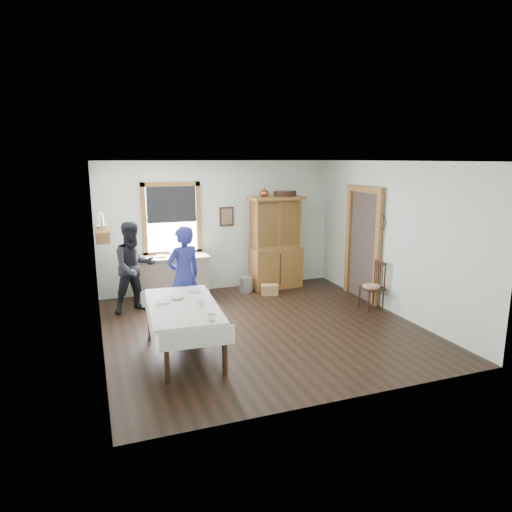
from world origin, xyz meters
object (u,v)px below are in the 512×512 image
at_px(pail, 246,285).
at_px(wicker_basket, 270,290).
at_px(work_counter, 172,277).
at_px(china_hutch, 276,243).
at_px(woman_blue, 184,280).
at_px(spindle_chair, 372,286).
at_px(figure_dark, 134,271).
at_px(dining_table, 184,329).

relative_size(pail, wicker_basket, 0.88).
height_order(work_counter, china_hutch, china_hutch).
bearing_deg(woman_blue, wicker_basket, -169.87).
distance_m(china_hutch, pail, 1.10).
relative_size(work_counter, pail, 4.89).
bearing_deg(spindle_chair, figure_dark, 162.99).
bearing_deg(spindle_chair, dining_table, -166.57).
bearing_deg(wicker_basket, woman_blue, -150.44).
xyz_separation_m(dining_table, spindle_chair, (3.66, 0.77, 0.08)).
relative_size(dining_table, spindle_chair, 2.06).
bearing_deg(wicker_basket, work_counter, 165.76).
relative_size(spindle_chair, wicker_basket, 2.60).
xyz_separation_m(work_counter, woman_blue, (-0.06, -1.61, 0.35)).
xyz_separation_m(spindle_chair, wicker_basket, (-1.42, 1.51, -0.35)).
height_order(dining_table, figure_dark, figure_dark).
bearing_deg(woman_blue, china_hutch, -164.73).
distance_m(woman_blue, figure_dark, 1.21).
height_order(dining_table, spindle_chair, spindle_chair).
distance_m(work_counter, wicker_basket, 2.00).
bearing_deg(pail, spindle_chair, -45.83).
bearing_deg(china_hutch, work_counter, 176.48).
bearing_deg(pail, woman_blue, -137.22).
bearing_deg(wicker_basket, dining_table, -134.42).
bearing_deg(figure_dark, china_hutch, -3.54).
xyz_separation_m(pail, wicker_basket, (0.38, -0.35, -0.05)).
relative_size(china_hutch, woman_blue, 1.26).
xyz_separation_m(dining_table, figure_dark, (-0.45, 2.15, 0.39)).
height_order(dining_table, pail, dining_table).
bearing_deg(woman_blue, spindle_chair, 154.13).
bearing_deg(spindle_chair, work_counter, 150.69).
distance_m(dining_table, woman_blue, 1.25).
xyz_separation_m(china_hutch, dining_table, (-2.57, -2.76, -0.61)).
height_order(dining_table, woman_blue, woman_blue).
distance_m(china_hutch, wicker_basket, 1.06).
distance_m(spindle_chair, wicker_basket, 2.10).
distance_m(pail, woman_blue, 2.26).
xyz_separation_m(spindle_chair, pail, (-1.81, 1.86, -0.30)).
bearing_deg(china_hutch, spindle_chair, -64.63).
height_order(work_counter, dining_table, work_counter).
relative_size(dining_table, pail, 6.12).
bearing_deg(dining_table, pail, 54.91).
height_order(china_hutch, spindle_chair, china_hutch).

